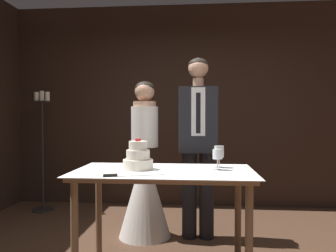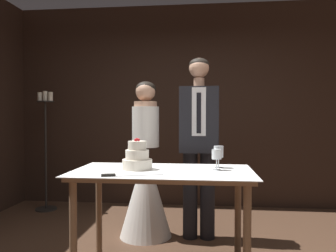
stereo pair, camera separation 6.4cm
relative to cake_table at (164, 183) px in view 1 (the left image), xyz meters
The scene contains 9 objects.
wall_back 2.22m from the cake_table, 88.28° to the left, with size 5.04×0.12×2.83m, color black.
cake_table is the anchor object (origin of this frame).
tiered_cake 0.29m from the cake_table, behind, with size 0.24×0.24×0.25m.
cake_knife 0.41m from the cake_table, 132.12° to the right, with size 0.43×0.15×0.02m.
wine_glass_near 0.53m from the cake_table, 21.77° to the left, with size 0.08×0.08×0.18m.
wine_glass_middle 0.48m from the cake_table, ahead, with size 0.08×0.08×0.17m.
bride 0.85m from the cake_table, 109.32° to the left, with size 0.54×0.54×1.62m.
groom 0.89m from the cake_table, 70.66° to the left, with size 0.39×0.25×1.85m.
candle_stand 2.41m from the cake_table, 137.79° to the left, with size 0.28×0.28×1.60m.
Camera 1 is at (0.19, -2.36, 1.24)m, focal length 35.00 mm.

